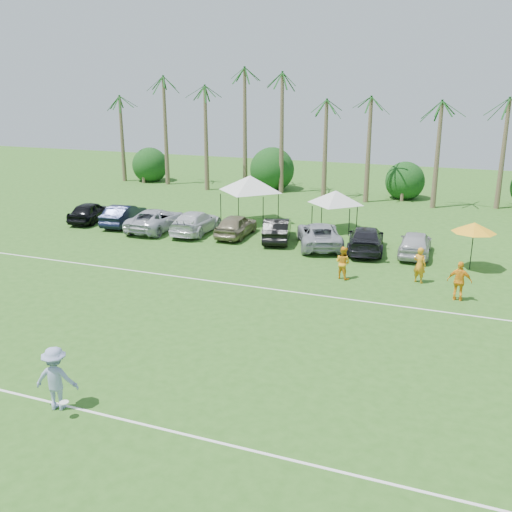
% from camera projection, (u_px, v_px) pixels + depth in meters
% --- Properties ---
extents(field_lines, '(80.00, 12.10, 0.01)m').
position_uv_depth(field_lines, '(150.00, 327.00, 22.99)').
color(field_lines, white).
rests_on(field_lines, ground).
extents(palm_tree_0, '(2.40, 2.40, 8.90)m').
position_uv_depth(palm_tree_0, '(113.00, 104.00, 55.20)').
color(palm_tree_0, brown).
rests_on(palm_tree_0, ground).
extents(palm_tree_1, '(2.40, 2.40, 9.90)m').
position_uv_depth(palm_tree_1, '(157.00, 96.00, 53.22)').
color(palm_tree_1, brown).
rests_on(palm_tree_1, ground).
extents(palm_tree_2, '(2.40, 2.40, 10.90)m').
position_uv_depth(palm_tree_2, '(205.00, 86.00, 51.23)').
color(palm_tree_2, brown).
rests_on(palm_tree_2, ground).
extents(palm_tree_3, '(2.40, 2.40, 11.90)m').
position_uv_depth(palm_tree_3, '(246.00, 76.00, 49.60)').
color(palm_tree_3, brown).
rests_on(palm_tree_3, ground).
extents(palm_tree_4, '(2.40, 2.40, 8.90)m').
position_uv_depth(palm_tree_4, '(289.00, 107.00, 48.96)').
color(palm_tree_4, brown).
rests_on(palm_tree_4, ground).
extents(palm_tree_5, '(2.40, 2.40, 9.90)m').
position_uv_depth(palm_tree_5, '(335.00, 97.00, 47.32)').
color(palm_tree_5, brown).
rests_on(palm_tree_5, ground).
extents(palm_tree_6, '(2.40, 2.40, 10.90)m').
position_uv_depth(palm_tree_6, '(385.00, 86.00, 45.69)').
color(palm_tree_6, brown).
rests_on(palm_tree_6, ground).
extents(palm_tree_7, '(2.40, 2.40, 11.90)m').
position_uv_depth(palm_tree_7, '(438.00, 75.00, 44.05)').
color(palm_tree_7, brown).
rests_on(palm_tree_7, ground).
extents(palm_tree_8, '(2.40, 2.40, 8.90)m').
position_uv_depth(palm_tree_8, '(503.00, 110.00, 43.07)').
color(palm_tree_8, brown).
rests_on(palm_tree_8, ground).
extents(bush_tree_0, '(4.00, 4.00, 4.00)m').
position_uv_depth(bush_tree_0, '(148.00, 163.00, 56.71)').
color(bush_tree_0, brown).
rests_on(bush_tree_0, ground).
extents(bush_tree_1, '(4.00, 4.00, 4.00)m').
position_uv_depth(bush_tree_1, '(271.00, 170.00, 52.20)').
color(bush_tree_1, brown).
rests_on(bush_tree_1, ground).
extents(bush_tree_2, '(4.00, 4.00, 4.00)m').
position_uv_depth(bush_tree_2, '(405.00, 178.00, 48.04)').
color(bush_tree_2, brown).
rests_on(bush_tree_2, ground).
extents(sideline_player_a, '(0.78, 0.66, 1.81)m').
position_uv_depth(sideline_player_a, '(420.00, 265.00, 27.95)').
color(sideline_player_a, orange).
rests_on(sideline_player_a, ground).
extents(sideline_player_b, '(0.99, 0.89, 1.66)m').
position_uv_depth(sideline_player_b, '(343.00, 263.00, 28.56)').
color(sideline_player_b, '#FAA21B').
rests_on(sideline_player_b, ground).
extents(sideline_player_c, '(1.10, 0.50, 1.84)m').
position_uv_depth(sideline_player_c, '(460.00, 281.00, 25.64)').
color(sideline_player_c, '#FCA01C').
rests_on(sideline_player_c, ground).
extents(canopy_tent_left, '(4.79, 4.79, 3.88)m').
position_uv_depth(canopy_tent_left, '(250.00, 176.00, 39.49)').
color(canopy_tent_left, black).
rests_on(canopy_tent_left, ground).
extents(canopy_tent_right, '(3.86, 3.86, 3.13)m').
position_uv_depth(canopy_tent_right, '(336.00, 191.00, 37.55)').
color(canopy_tent_right, black).
rests_on(canopy_tent_right, ground).
extents(market_umbrella, '(2.29, 2.29, 2.55)m').
position_uv_depth(market_umbrella, '(474.00, 227.00, 29.55)').
color(market_umbrella, black).
rests_on(market_umbrella, ground).
extents(frisbee_player, '(1.45, 1.07, 2.00)m').
position_uv_depth(frisbee_player, '(56.00, 378.00, 17.02)').
color(frisbee_player, '#8C98C7').
rests_on(frisbee_player, ground).
extents(parked_car_0, '(2.29, 4.44, 1.45)m').
position_uv_depth(parked_car_0, '(90.00, 212.00, 40.38)').
color(parked_car_0, black).
rests_on(parked_car_0, ground).
extents(parked_car_1, '(2.05, 4.54, 1.45)m').
position_uv_depth(parked_car_1, '(124.00, 215.00, 39.40)').
color(parked_car_1, black).
rests_on(parked_car_1, ground).
extents(parked_car_2, '(2.58, 5.29, 1.45)m').
position_uv_depth(parked_car_2, '(156.00, 220.00, 38.08)').
color(parked_car_2, '#AFB1BD').
rests_on(parked_car_2, ground).
extents(parked_car_3, '(2.26, 5.07, 1.45)m').
position_uv_depth(parked_car_3, '(196.00, 222.00, 37.35)').
color(parked_car_3, silver).
rests_on(parked_car_3, ground).
extents(parked_car_4, '(1.87, 4.31, 1.45)m').
position_uv_depth(parked_car_4, '(236.00, 225.00, 36.53)').
color(parked_car_4, '#7F7458').
rests_on(parked_car_4, ground).
extents(parked_car_5, '(2.61, 4.64, 1.45)m').
position_uv_depth(parked_car_5, '(277.00, 229.00, 35.53)').
color(parked_car_5, black).
rests_on(parked_car_5, ground).
extents(parked_car_6, '(4.10, 5.72, 1.45)m').
position_uv_depth(parked_car_6, '(319.00, 235.00, 34.28)').
color(parked_car_6, '#9EA1AA').
rests_on(parked_car_6, ground).
extents(parked_car_7, '(2.79, 5.24, 1.45)m').
position_uv_depth(parked_car_7, '(366.00, 239.00, 33.30)').
color(parked_car_7, black).
rests_on(parked_car_7, ground).
extents(parked_car_8, '(1.86, 4.30, 1.45)m').
position_uv_depth(parked_car_8, '(415.00, 243.00, 32.44)').
color(parked_car_8, '#BBBAC0').
rests_on(parked_car_8, ground).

